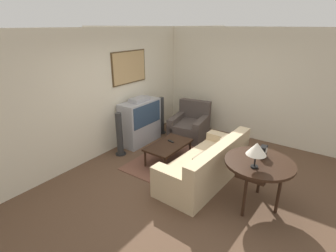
{
  "coord_description": "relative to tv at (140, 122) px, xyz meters",
  "views": [
    {
      "loc": [
        -3.7,
        -2.19,
        2.75
      ],
      "look_at": [
        0.48,
        0.78,
        0.75
      ],
      "focal_mm": 28.0,
      "sensor_mm": 36.0,
      "label": 1
    }
  ],
  "objects": [
    {
      "name": "ground_plane",
      "position": [
        -0.77,
        -1.81,
        -0.54
      ],
      "size": [
        12.0,
        12.0,
        0.0
      ],
      "primitive_type": "plane",
      "color": "brown"
    },
    {
      "name": "console_table",
      "position": [
        -0.79,
        -3.11,
        0.18
      ],
      "size": [
        1.06,
        1.06,
        0.8
      ],
      "color": "black",
      "rests_on": "ground_plane"
    },
    {
      "name": "tv",
      "position": [
        0.0,
        0.0,
        0.0
      ],
      "size": [
        1.05,
        0.48,
        1.14
      ],
      "color": "#9E9EA3",
      "rests_on": "ground_plane"
    },
    {
      "name": "speaker_tower_right",
      "position": [
        0.77,
        -0.06,
        -0.08
      ],
      "size": [
        0.24,
        0.24,
        0.98
      ],
      "color": "black",
      "rests_on": "ground_plane"
    },
    {
      "name": "coffee_table",
      "position": [
        -0.41,
        -1.13,
        -0.18
      ],
      "size": [
        1.04,
        0.6,
        0.4
      ],
      "color": "black",
      "rests_on": "ground_plane"
    },
    {
      "name": "wall_back",
      "position": [
        -0.76,
        0.32,
        0.82
      ],
      "size": [
        12.0,
        0.1,
        2.7
      ],
      "color": "beige",
      "rests_on": "ground_plane"
    },
    {
      "name": "table_lamp",
      "position": [
        -1.01,
        -3.09,
        0.55
      ],
      "size": [
        0.29,
        0.29,
        0.4
      ],
      "color": "black",
      "rests_on": "console_table"
    },
    {
      "name": "area_rug",
      "position": [
        -0.29,
        -1.23,
        -0.53
      ],
      "size": [
        2.0,
        1.48,
        0.01
      ],
      "color": "brown",
      "rests_on": "ground_plane"
    },
    {
      "name": "couch",
      "position": [
        -0.58,
        -2.12,
        -0.25
      ],
      "size": [
        2.11,
        0.95,
        0.8
      ],
      "rotation": [
        0.0,
        0.0,
        3.1
      ],
      "color": "#CCB289",
      "rests_on": "ground_plane"
    },
    {
      "name": "remote",
      "position": [
        -0.27,
        -1.1,
        -0.13
      ],
      "size": [
        0.08,
        0.17,
        0.02
      ],
      "color": "black",
      "rests_on": "coffee_table"
    },
    {
      "name": "speaker_tower_left",
      "position": [
        -0.77,
        -0.06,
        -0.08
      ],
      "size": [
        0.24,
        0.24,
        0.98
      ],
      "color": "black",
      "rests_on": "ground_plane"
    },
    {
      "name": "armchair",
      "position": [
        0.98,
        -0.82,
        -0.25
      ],
      "size": [
        1.1,
        0.99,
        0.89
      ],
      "rotation": [
        0.0,
        0.0,
        -1.4
      ],
      "color": "#473D38",
      "rests_on": "ground_plane"
    },
    {
      "name": "wall_right",
      "position": [
        1.86,
        -1.81,
        0.81
      ],
      "size": [
        0.06,
        12.0,
        2.7
      ],
      "color": "beige",
      "rests_on": "ground_plane"
    },
    {
      "name": "mantel_clock",
      "position": [
        -0.62,
        -3.09,
        0.35
      ],
      "size": [
        0.15,
        0.1,
        0.19
      ],
      "color": "black",
      "rests_on": "console_table"
    }
  ]
}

